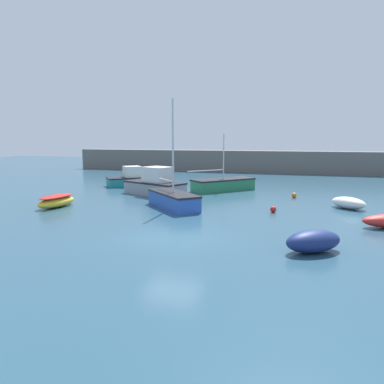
{
  "coord_description": "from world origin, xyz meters",
  "views": [
    {
      "loc": [
        5.33,
        -14.91,
        4.32
      ],
      "look_at": [
        -1.73,
        8.83,
        0.72
      ],
      "focal_mm": 35.0,
      "sensor_mm": 36.0,
      "label": 1
    }
  ],
  "objects_px": {
    "motorboat_with_cabin": "(136,179)",
    "sailboat_tall_mast": "(173,200)",
    "dinghy_near_pier": "(313,241)",
    "mooring_buoy_orange": "(294,195)",
    "mooring_buoy_red": "(273,209)",
    "fishing_dinghy_green": "(348,203)",
    "sailboat_short_mast": "(223,184)",
    "cabin_cruiser_white": "(155,184)",
    "rowboat_with_red_cover": "(56,201)"
  },
  "relations": [
    {
      "from": "mooring_buoy_orange",
      "to": "mooring_buoy_red",
      "type": "height_order",
      "value": "mooring_buoy_orange"
    },
    {
      "from": "motorboat_with_cabin",
      "to": "sailboat_tall_mast",
      "type": "bearing_deg",
      "value": -93.45
    },
    {
      "from": "sailboat_tall_mast",
      "to": "motorboat_with_cabin",
      "type": "relative_size",
      "value": 1.27
    },
    {
      "from": "dinghy_near_pier",
      "to": "mooring_buoy_orange",
      "type": "bearing_deg",
      "value": 57.73
    },
    {
      "from": "rowboat_with_red_cover",
      "to": "sailboat_tall_mast",
      "type": "bearing_deg",
      "value": 108.62
    },
    {
      "from": "cabin_cruiser_white",
      "to": "sailboat_tall_mast",
      "type": "height_order",
      "value": "sailboat_tall_mast"
    },
    {
      "from": "sailboat_tall_mast",
      "to": "sailboat_short_mast",
      "type": "bearing_deg",
      "value": 126.75
    },
    {
      "from": "mooring_buoy_red",
      "to": "sailboat_tall_mast",
      "type": "bearing_deg",
      "value": -176.66
    },
    {
      "from": "fishing_dinghy_green",
      "to": "mooring_buoy_orange",
      "type": "distance_m",
      "value": 4.73
    },
    {
      "from": "rowboat_with_red_cover",
      "to": "fishing_dinghy_green",
      "type": "height_order",
      "value": "rowboat_with_red_cover"
    },
    {
      "from": "cabin_cruiser_white",
      "to": "mooring_buoy_orange",
      "type": "bearing_deg",
      "value": -148.52
    },
    {
      "from": "rowboat_with_red_cover",
      "to": "dinghy_near_pier",
      "type": "distance_m",
      "value": 16.15
    },
    {
      "from": "rowboat_with_red_cover",
      "to": "mooring_buoy_red",
      "type": "xyz_separation_m",
      "value": [
        13.22,
        2.12,
        -0.21
      ]
    },
    {
      "from": "sailboat_tall_mast",
      "to": "fishing_dinghy_green",
      "type": "distance_m",
      "value": 10.79
    },
    {
      "from": "cabin_cruiser_white",
      "to": "rowboat_with_red_cover",
      "type": "relative_size",
      "value": 1.71
    },
    {
      "from": "sailboat_short_mast",
      "to": "cabin_cruiser_white",
      "type": "bearing_deg",
      "value": 170.92
    },
    {
      "from": "sailboat_tall_mast",
      "to": "mooring_buoy_orange",
      "type": "relative_size",
      "value": 18.25
    },
    {
      "from": "motorboat_with_cabin",
      "to": "mooring_buoy_red",
      "type": "height_order",
      "value": "motorboat_with_cabin"
    },
    {
      "from": "cabin_cruiser_white",
      "to": "fishing_dinghy_green",
      "type": "bearing_deg",
      "value": -164.62
    },
    {
      "from": "dinghy_near_pier",
      "to": "mooring_buoy_red",
      "type": "relative_size",
      "value": 7.02
    },
    {
      "from": "rowboat_with_red_cover",
      "to": "motorboat_with_cabin",
      "type": "height_order",
      "value": "motorboat_with_cabin"
    },
    {
      "from": "motorboat_with_cabin",
      "to": "dinghy_near_pier",
      "type": "height_order",
      "value": "motorboat_with_cabin"
    },
    {
      "from": "rowboat_with_red_cover",
      "to": "motorboat_with_cabin",
      "type": "xyz_separation_m",
      "value": [
        0.23,
        11.15,
        0.2
      ]
    },
    {
      "from": "sailboat_short_mast",
      "to": "mooring_buoy_red",
      "type": "height_order",
      "value": "sailboat_short_mast"
    },
    {
      "from": "sailboat_short_mast",
      "to": "sailboat_tall_mast",
      "type": "bearing_deg",
      "value": -146.96
    },
    {
      "from": "sailboat_tall_mast",
      "to": "rowboat_with_red_cover",
      "type": "relative_size",
      "value": 2.12
    },
    {
      "from": "sailboat_tall_mast",
      "to": "mooring_buoy_red",
      "type": "height_order",
      "value": "sailboat_tall_mast"
    },
    {
      "from": "sailboat_tall_mast",
      "to": "motorboat_with_cabin",
      "type": "bearing_deg",
      "value": 172.41
    },
    {
      "from": "cabin_cruiser_white",
      "to": "sailboat_short_mast",
      "type": "distance_m",
      "value": 5.81
    },
    {
      "from": "cabin_cruiser_white",
      "to": "motorboat_with_cabin",
      "type": "distance_m",
      "value": 5.89
    },
    {
      "from": "mooring_buoy_orange",
      "to": "sailboat_short_mast",
      "type": "bearing_deg",
      "value": 158.68
    },
    {
      "from": "fishing_dinghy_green",
      "to": "motorboat_with_cabin",
      "type": "xyz_separation_m",
      "value": [
        -17.33,
        6.49,
        0.24
      ]
    },
    {
      "from": "fishing_dinghy_green",
      "to": "sailboat_short_mast",
      "type": "distance_m",
      "value": 10.62
    },
    {
      "from": "fishing_dinghy_green",
      "to": "motorboat_with_cabin",
      "type": "bearing_deg",
      "value": 20.01
    },
    {
      "from": "sailboat_tall_mast",
      "to": "fishing_dinghy_green",
      "type": "bearing_deg",
      "value": 61.46
    },
    {
      "from": "dinghy_near_pier",
      "to": "mooring_buoy_orange",
      "type": "distance_m",
      "value": 13.33
    },
    {
      "from": "sailboat_short_mast",
      "to": "mooring_buoy_red",
      "type": "distance_m",
      "value": 9.4
    },
    {
      "from": "motorboat_with_cabin",
      "to": "mooring_buoy_orange",
      "type": "relative_size",
      "value": 14.37
    },
    {
      "from": "mooring_buoy_orange",
      "to": "dinghy_near_pier",
      "type": "bearing_deg",
      "value": -85.58
    },
    {
      "from": "fishing_dinghy_green",
      "to": "mooring_buoy_red",
      "type": "distance_m",
      "value": 5.02
    },
    {
      "from": "sailboat_tall_mast",
      "to": "rowboat_with_red_cover",
      "type": "distance_m",
      "value": 7.38
    },
    {
      "from": "fishing_dinghy_green",
      "to": "dinghy_near_pier",
      "type": "xyz_separation_m",
      "value": [
        -2.28,
        -9.91,
        0.07
      ]
    },
    {
      "from": "motorboat_with_cabin",
      "to": "mooring_buoy_red",
      "type": "distance_m",
      "value": 15.83
    },
    {
      "from": "sailboat_short_mast",
      "to": "mooring_buoy_orange",
      "type": "xyz_separation_m",
      "value": [
        5.71,
        -2.23,
        -0.32
      ]
    },
    {
      "from": "cabin_cruiser_white",
      "to": "sailboat_short_mast",
      "type": "height_order",
      "value": "sailboat_short_mast"
    },
    {
      "from": "sailboat_short_mast",
      "to": "motorboat_with_cabin",
      "type": "bearing_deg",
      "value": 126.17
    },
    {
      "from": "rowboat_with_red_cover",
      "to": "dinghy_near_pier",
      "type": "bearing_deg",
      "value": 75.78
    },
    {
      "from": "motorboat_with_cabin",
      "to": "sailboat_short_mast",
      "type": "relative_size",
      "value": 1.0
    },
    {
      "from": "sailboat_short_mast",
      "to": "rowboat_with_red_cover",
      "type": "bearing_deg",
      "value": -177.53
    },
    {
      "from": "rowboat_with_red_cover",
      "to": "sailboat_short_mast",
      "type": "xyz_separation_m",
      "value": [
        8.54,
        10.27,
        0.11
      ]
    }
  ]
}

